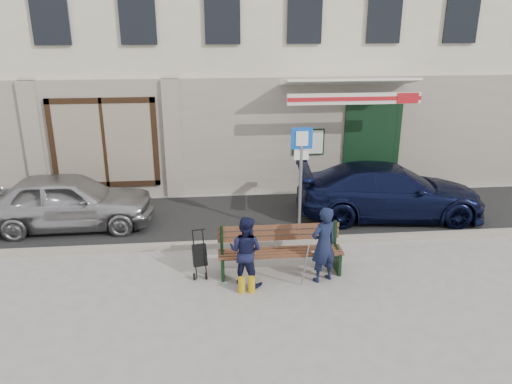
{
  "coord_description": "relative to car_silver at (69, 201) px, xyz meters",
  "views": [
    {
      "loc": [
        -0.45,
        -8.35,
        4.75
      ],
      "look_at": [
        0.52,
        1.6,
        1.2
      ],
      "focal_mm": 35.0,
      "sensor_mm": 36.0,
      "label": 1
    }
  ],
  "objects": [
    {
      "name": "car_navy",
      "position": [
        7.71,
        -0.08,
        0.0
      ],
      "size": [
        4.71,
        2.27,
        1.32
      ],
      "primitive_type": "imported",
      "rotation": [
        0.0,
        0.0,
        1.48
      ],
      "color": "black",
      "rests_on": "ground"
    },
    {
      "name": "ground",
      "position": [
        3.75,
        -2.92,
        -0.66
      ],
      "size": [
        80.0,
        80.0,
        0.0
      ],
      "primitive_type": "plane",
      "color": "#9E9991",
      "rests_on": "ground"
    },
    {
      "name": "woman",
      "position": [
        3.91,
        -3.05,
        0.01
      ],
      "size": [
        0.82,
        0.76,
        1.34
      ],
      "primitive_type": "imported",
      "rotation": [
        0.0,
        0.0,
        2.65
      ],
      "color": "#131534",
      "rests_on": "ground"
    },
    {
      "name": "parking_sign",
      "position": [
        5.28,
        -1.05,
        1.01
      ],
      "size": [
        0.47,
        0.08,
        2.51
      ],
      "rotation": [
        0.0,
        0.0,
        0.02
      ],
      "color": "gray",
      "rests_on": "ground"
    },
    {
      "name": "curb",
      "position": [
        3.75,
        -1.42,
        -0.6
      ],
      "size": [
        60.0,
        0.18,
        0.12
      ],
      "primitive_type": "cube",
      "color": "#9E9384",
      "rests_on": "ground"
    },
    {
      "name": "man",
      "position": [
        5.36,
        -3.07,
        0.08
      ],
      "size": [
        0.64,
        0.54,
        1.48
      ],
      "primitive_type": "imported",
      "rotation": [
        0.0,
        0.0,
        3.56
      ],
      "color": "#121833",
      "rests_on": "ground"
    },
    {
      "name": "stroller",
      "position": [
        3.06,
        -2.64,
        -0.26
      ],
      "size": [
        0.3,
        0.4,
        0.91
      ],
      "rotation": [
        0.0,
        0.0,
        0.2
      ],
      "color": "black",
      "rests_on": "ground"
    },
    {
      "name": "asphalt_lane",
      "position": [
        3.75,
        0.18,
        -0.66
      ],
      "size": [
        60.0,
        3.2,
        0.01
      ],
      "primitive_type": "cube",
      "color": "#282828",
      "rests_on": "ground"
    },
    {
      "name": "car_silver",
      "position": [
        0.0,
        0.0,
        0.0
      ],
      "size": [
        3.9,
        1.61,
        1.32
      ],
      "primitive_type": "imported",
      "rotation": [
        0.0,
        0.0,
        1.58
      ],
      "color": "#A8A8AC",
      "rests_on": "ground"
    },
    {
      "name": "bench",
      "position": [
        4.57,
        -2.7,
        -0.2
      ],
      "size": [
        2.4,
        1.17,
        0.98
      ],
      "color": "brown",
      "rests_on": "ground"
    },
    {
      "name": "building",
      "position": [
        3.76,
        5.53,
        4.31
      ],
      "size": [
        20.0,
        8.27,
        10.0
      ],
      "color": "beige",
      "rests_on": "ground"
    }
  ]
}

